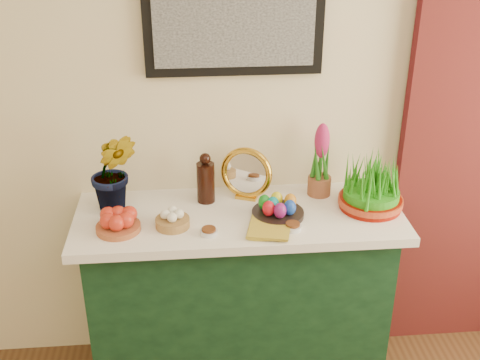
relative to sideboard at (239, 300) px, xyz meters
name	(u,v)px	position (x,y,z in m)	size (l,w,h in m)	color
sideboard	(239,300)	(0.00, 0.00, 0.00)	(1.30, 0.45, 0.85)	#163E1F
tablecloth	(239,216)	(0.00, 0.00, 0.45)	(1.40, 0.55, 0.04)	white
hyacinth_green	(113,159)	(-0.52, 0.07, 0.70)	(0.24, 0.20, 0.48)	#257019
apple_bowl	(118,222)	(-0.50, -0.11, 0.50)	(0.18, 0.18, 0.09)	#A2522D
garlic_basket	(172,220)	(-0.28, -0.09, 0.50)	(0.14, 0.14, 0.08)	olive
vinegar_cruet	(206,180)	(-0.14, 0.12, 0.57)	(0.08, 0.08, 0.23)	black
mirror	(246,174)	(0.04, 0.14, 0.58)	(0.24, 0.14, 0.24)	gold
book	(249,223)	(0.03, -0.12, 0.48)	(0.15, 0.22, 0.03)	gold
spice_dish_left	(209,232)	(-0.14, -0.17, 0.48)	(0.07, 0.07, 0.03)	silver
spice_dish_right	(293,226)	(0.21, -0.16, 0.48)	(0.07, 0.07, 0.03)	silver
egg_plate	(278,209)	(0.16, -0.05, 0.50)	(0.26, 0.26, 0.09)	black
hyacinth_pink	(321,163)	(0.38, 0.14, 0.62)	(0.10, 0.10, 0.34)	brown
wheatgrass_sabzeh	(372,187)	(0.57, -0.01, 0.56)	(0.28, 0.28, 0.23)	#7F0D02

